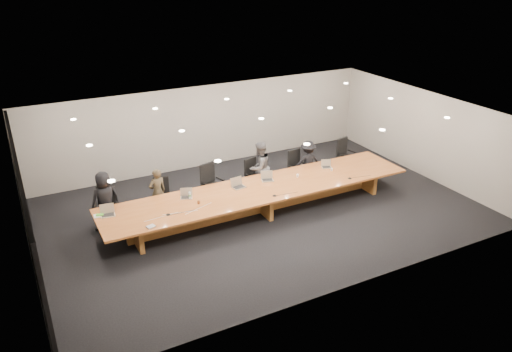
{
  "coord_description": "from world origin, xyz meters",
  "views": [
    {
      "loc": [
        -5.94,
        -11.11,
        6.67
      ],
      "look_at": [
        0.0,
        0.3,
        1.0
      ],
      "focal_mm": 35.0,
      "sensor_mm": 36.0,
      "label": 1
    }
  ],
  "objects": [
    {
      "name": "ground",
      "position": [
        0.0,
        0.0,
        0.0
      ],
      "size": [
        12.0,
        12.0,
        0.0
      ],
      "primitive_type": "plane",
      "color": "black",
      "rests_on": "ground"
    },
    {
      "name": "back_wall",
      "position": [
        0.0,
        4.0,
        1.4
      ],
      "size": [
        12.0,
        0.02,
        2.8
      ],
      "primitive_type": "cube",
      "color": "silver",
      "rests_on": "ground"
    },
    {
      "name": "left_wall_panel",
      "position": [
        -5.94,
        0.0,
        1.37
      ],
      "size": [
        0.08,
        7.84,
        2.74
      ],
      "primitive_type": "cube",
      "color": "black",
      "rests_on": "ground"
    },
    {
      "name": "conference_table",
      "position": [
        0.0,
        0.0,
        0.52
      ],
      "size": [
        9.0,
        1.8,
        0.75
      ],
      "color": "#9A4F21",
      "rests_on": "ground"
    },
    {
      "name": "chair_far_left",
      "position": [
        -4.04,
        1.16,
        0.57
      ],
      "size": [
        0.74,
        0.74,
        1.13
      ],
      "primitive_type": null,
      "rotation": [
        0.0,
        0.0,
        -0.35
      ],
      "color": "black",
      "rests_on": "ground"
    },
    {
      "name": "chair_left",
      "position": [
        -2.44,
        1.3,
        0.51
      ],
      "size": [
        0.6,
        0.6,
        1.02
      ],
      "primitive_type": null,
      "rotation": [
        0.0,
        0.0,
        -0.19
      ],
      "color": "black",
      "rests_on": "ground"
    },
    {
      "name": "chair_mid_left",
      "position": [
        -0.96,
        1.18,
        0.6
      ],
      "size": [
        0.76,
        0.76,
        1.21
      ],
      "primitive_type": null,
      "rotation": [
        0.0,
        0.0,
        0.28
      ],
      "color": "black",
      "rests_on": "ground"
    },
    {
      "name": "chair_mid_right",
      "position": [
        0.46,
        1.25,
        0.54
      ],
      "size": [
        0.68,
        0.68,
        1.08
      ],
      "primitive_type": null,
      "rotation": [
        0.0,
        0.0,
        0.26
      ],
      "color": "black",
      "rests_on": "ground"
    },
    {
      "name": "chair_right",
      "position": [
        1.96,
        1.18,
        0.56
      ],
      "size": [
        0.64,
        0.64,
        1.11
      ],
      "primitive_type": null,
      "rotation": [
        0.0,
        0.0,
        0.14
      ],
      "color": "black",
      "rests_on": "ground"
    },
    {
      "name": "chair_far_right",
      "position": [
        3.95,
        1.3,
        0.57
      ],
      "size": [
        0.7,
        0.7,
        1.15
      ],
      "primitive_type": null,
      "rotation": [
        0.0,
        0.0,
        0.22
      ],
      "color": "black",
      "rests_on": "ground"
    },
    {
      "name": "person_a",
      "position": [
        -4.02,
        1.23,
        0.78
      ],
      "size": [
        0.82,
        0.59,
        1.56
      ],
      "primitive_type": "imported",
      "rotation": [
        0.0,
        0.0,
        3.27
      ],
      "color": "black",
      "rests_on": "ground"
    },
    {
      "name": "person_b",
      "position": [
        -2.6,
        1.23,
        0.68
      ],
      "size": [
        0.54,
        0.4,
        1.37
      ],
      "primitive_type": "imported",
      "rotation": [
        0.0,
        0.0,
        3.3
      ],
      "color": "#3C3220",
      "rests_on": "ground"
    },
    {
      "name": "person_c",
      "position": [
        0.59,
        1.2,
        0.81
      ],
      "size": [
        0.96,
        0.86,
        1.63
      ],
      "primitive_type": "imported",
      "rotation": [
        0.0,
        0.0,
        3.5
      ],
      "color": "#4C4C4E",
      "rests_on": "ground"
    },
    {
      "name": "person_d",
      "position": [
        2.29,
        1.14,
        0.7
      ],
      "size": [
        0.99,
        0.69,
        1.39
      ],
      "primitive_type": "imported",
      "rotation": [
        0.0,
        0.0,
        2.94
      ],
      "color": "black",
      "rests_on": "ground"
    },
    {
      "name": "laptop_a",
      "position": [
        -4.15,
        0.33,
        0.89
      ],
      "size": [
        0.38,
        0.3,
        0.28
      ],
      "primitive_type": null,
      "rotation": [
        0.0,
        0.0,
        -0.14
      ],
      "color": "#C6B297",
      "rests_on": "conference_table"
    },
    {
      "name": "laptop_b",
      "position": [
        -2.06,
        0.37,
        0.88
      ],
      "size": [
        0.38,
        0.33,
        0.25
      ],
      "primitive_type": null,
      "rotation": [
        0.0,
        0.0,
        -0.38
      ],
      "color": "tan",
      "rests_on": "conference_table"
    },
    {
      "name": "laptop_c",
      "position": [
        -0.53,
        0.31,
        0.89
      ],
      "size": [
        0.39,
        0.3,
        0.28
      ],
      "primitive_type": null,
      "rotation": [
        0.0,
        0.0,
        0.12
      ],
      "color": "tan",
      "rests_on": "conference_table"
    },
    {
      "name": "laptop_d",
      "position": [
        0.41,
        0.36,
        0.88
      ],
      "size": [
        0.4,
        0.34,
        0.27
      ],
      "primitive_type": null,
      "rotation": [
        0.0,
        0.0,
        -0.3
      ],
      "color": "tan",
      "rests_on": "conference_table"
    },
    {
      "name": "laptop_e",
      "position": [
        2.47,
        0.37,
        0.87
      ],
      "size": [
        0.36,
        0.32,
        0.24
      ],
      "primitive_type": null,
      "rotation": [
        0.0,
        0.0,
        -0.4
      ],
      "color": "#B6A68B",
      "rests_on": "conference_table"
    },
    {
      "name": "water_bottle",
      "position": [
        -2.0,
        0.28,
        0.85
      ],
      "size": [
        0.07,
        0.07,
        0.19
      ],
      "primitive_type": "cylinder",
      "rotation": [
        0.0,
        0.0,
        -0.15
      ],
      "color": "silver",
      "rests_on": "conference_table"
    },
    {
      "name": "amber_mug",
      "position": [
        -1.9,
        -0.1,
        0.79
      ],
      "size": [
        0.07,
        0.07,
        0.09
      ],
      "primitive_type": "cylinder",
      "rotation": [
        0.0,
        0.0,
        0.1
      ],
      "color": "brown",
      "rests_on": "conference_table"
    },
    {
      "name": "paper_cup_near",
      "position": [
        1.31,
        0.18,
        0.79
      ],
      "size": [
        0.08,
        0.08,
        0.09
      ],
      "primitive_type": "cone",
      "rotation": [
        0.0,
        0.0,
        -0.16
      ],
      "color": "white",
      "rests_on": "conference_table"
    },
    {
      "name": "paper_cup_far",
      "position": [
        2.47,
        0.1,
        0.79
      ],
      "size": [
        0.09,
        0.09,
        0.08
      ],
      "primitive_type": "cone",
      "rotation": [
        0.0,
        0.0,
        -0.31
      ],
      "color": "white",
      "rests_on": "conference_table"
    },
    {
      "name": "notepad",
      "position": [
        -4.35,
        0.42,
        0.76
      ],
      "size": [
        0.28,
        0.23,
        0.02
      ],
      "primitive_type": "cube",
      "rotation": [
        0.0,
        0.0,
        -0.1
      ],
      "color": "white",
      "rests_on": "conference_table"
    },
    {
      "name": "lime_gadget",
      "position": [
        -4.33,
        0.42,
        0.78
      ],
      "size": [
        0.2,
        0.16,
        0.03
      ],
      "primitive_type": "cube",
      "rotation": [
        0.0,
        0.0,
        -0.39
      ],
      "color": "#54C133",
      "rests_on": "notepad"
    },
    {
      "name": "av_box",
      "position": [
        -3.37,
        -0.72,
        0.77
      ],
      "size": [
        0.23,
        0.2,
        0.03
      ],
      "primitive_type": "cube",
      "rotation": [
        0.0,
        0.0,
        0.28
      ],
      "color": "#A8A8AC",
      "rests_on": "conference_table"
    },
    {
      "name": "mic_left",
      "position": [
        -2.8,
        -0.32,
        0.77
      ],
      "size": [
        0.13,
        0.13,
        0.03
      ],
      "primitive_type": "cone",
      "rotation": [
        0.0,
        0.0,
        0.06
      ],
      "color": "black",
      "rests_on": "conference_table"
    },
    {
      "name": "mic_center",
      "position": [
        0.09,
        -0.61,
        0.76
      ],
      "size": [
        0.16,
        0.16,
        0.03
      ],
      "primitive_type": "cone",
      "rotation": [
        0.0,
        0.0,
        -0.42
      ],
      "color": "black",
      "rests_on": "conference_table"
    },
    {
      "name": "mic_right",
      "position": [
        2.6,
        -0.62,
        0.76
      ],
      "size": [
        0.15,
        0.15,
        0.03
      ],
      "primitive_type": "cone",
      "rotation": [
        0.0,
        0.0,
        -0.35
      ],
      "color": "black",
      "rests_on": "conference_table"
    }
  ]
}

